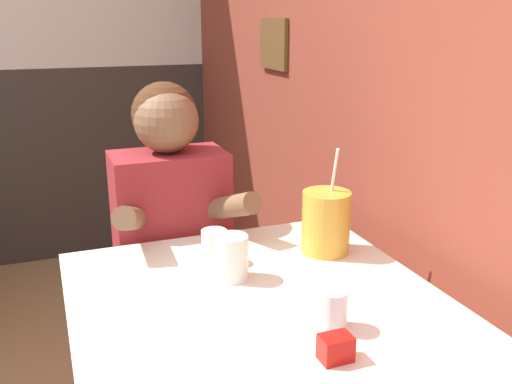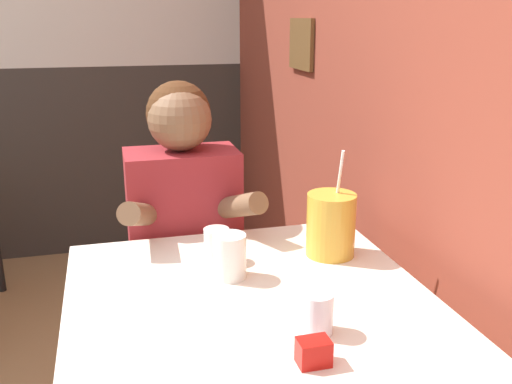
{
  "view_description": "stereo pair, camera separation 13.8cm",
  "coord_description": "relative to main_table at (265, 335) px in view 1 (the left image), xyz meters",
  "views": [
    {
      "loc": [
        0.38,
        -0.67,
        1.37
      ],
      "look_at": [
        0.85,
        0.56,
        0.96
      ],
      "focal_mm": 40.0,
      "sensor_mm": 36.0,
      "label": 1
    },
    {
      "loc": [
        0.51,
        -0.71,
        1.37
      ],
      "look_at": [
        0.85,
        0.56,
        0.96
      ],
      "focal_mm": 40.0,
      "sensor_mm": 36.0,
      "label": 2
    }
  ],
  "objects": [
    {
      "name": "main_table",
      "position": [
        0.0,
        0.0,
        0.0
      ],
      "size": [
        0.82,
        0.93,
        0.76
      ],
      "color": "beige",
      "rests_on": "ground_plane"
    },
    {
      "name": "person_seated",
      "position": [
        -0.08,
        0.59,
        -0.07
      ],
      "size": [
        0.42,
        0.4,
        1.19
      ],
      "color": "maroon",
      "rests_on": "ground_plane"
    },
    {
      "name": "brick_wall_right",
      "position": [
        0.54,
        0.95,
        0.67
      ],
      "size": [
        0.08,
        4.65,
        2.7
      ],
      "color": "brown",
      "rests_on": "ground_plane"
    },
    {
      "name": "glass_far_side",
      "position": [
        -0.03,
        0.27,
        0.12
      ],
      "size": [
        0.07,
        0.07,
        0.09
      ],
      "color": "silver",
      "rests_on": "main_table"
    },
    {
      "name": "glass_near_pitcher",
      "position": [
        0.09,
        -0.13,
        0.12
      ],
      "size": [
        0.07,
        0.07,
        0.09
      ],
      "color": "silver",
      "rests_on": "main_table"
    },
    {
      "name": "cocktail_pitcher",
      "position": [
        0.27,
        0.23,
        0.16
      ],
      "size": [
        0.13,
        0.13,
        0.29
      ],
      "color": "gold",
      "rests_on": "main_table"
    },
    {
      "name": "condiment_ketchup",
      "position": [
        0.05,
        -0.24,
        0.1
      ],
      "size": [
        0.06,
        0.04,
        0.05
      ],
      "color": "#B7140F",
      "rests_on": "main_table"
    },
    {
      "name": "glass_center",
      "position": [
        -0.02,
        0.16,
        0.13
      ],
      "size": [
        0.08,
        0.08,
        0.11
      ],
      "color": "silver",
      "rests_on": "main_table"
    }
  ]
}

